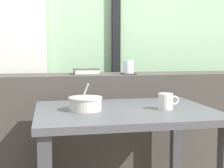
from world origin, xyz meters
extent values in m
cube|color=#9EC699|center=(0.00, 1.11, 1.40)|extent=(4.80, 0.08, 2.80)
cube|color=silver|center=(-0.78, 1.01, 1.25)|extent=(0.56, 0.06, 2.50)
cube|color=black|center=(0.09, 1.04, 1.30)|extent=(0.07, 0.05, 2.60)
cube|color=#423D38|center=(0.00, 0.55, 0.41)|extent=(2.80, 0.35, 0.82)
cube|color=#414145|center=(-0.52, 0.23, 0.32)|extent=(0.06, 0.06, 0.65)
cube|color=#414145|center=(0.32, 0.23, 0.32)|extent=(0.06, 0.06, 0.65)
cube|color=#4C4C51|center=(-0.10, -0.08, 0.67)|extent=(0.94, 0.71, 0.03)
cube|color=black|center=(0.07, 0.50, 0.83)|extent=(0.10, 0.10, 0.00)
cylinder|color=white|center=(0.07, 0.50, 0.88)|extent=(0.08, 0.08, 0.09)
cylinder|color=orange|center=(0.07, 0.50, 0.86)|extent=(0.07, 0.07, 0.06)
cube|color=#334233|center=(-0.22, 0.56, 0.83)|extent=(0.18, 0.15, 0.00)
cube|color=silver|center=(-0.22, 0.56, 0.84)|extent=(0.17, 0.14, 0.03)
cube|color=#334233|center=(-0.22, 0.56, 0.86)|extent=(0.18, 0.15, 0.00)
cube|color=#334233|center=(-0.31, 0.56, 0.84)|extent=(0.01, 0.14, 0.04)
cylinder|color=beige|center=(-0.31, -0.08, 0.72)|extent=(0.17, 0.17, 0.07)
cylinder|color=beige|center=(-0.31, -0.08, 0.75)|extent=(0.17, 0.17, 0.01)
cylinder|color=tan|center=(-0.31, -0.08, 0.71)|extent=(0.15, 0.15, 0.05)
cylinder|color=silver|center=(-0.31, -0.06, 0.77)|extent=(0.04, 0.13, 0.12)
ellipsoid|color=silver|center=(-0.31, -0.04, 0.73)|extent=(0.03, 0.05, 0.01)
cylinder|color=silver|center=(0.11, -0.13, 0.73)|extent=(0.08, 0.08, 0.08)
torus|color=silver|center=(0.16, -0.13, 0.73)|extent=(0.05, 0.01, 0.05)
camera|label=1|loc=(-0.50, -1.75, 1.00)|focal=52.51mm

